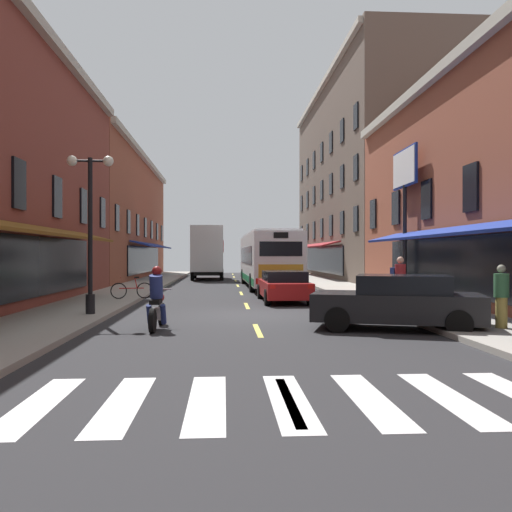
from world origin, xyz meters
TOP-DOWN VIEW (x-y plane):
  - ground_plane at (0.00, 0.00)m, footprint 34.80×80.00m
  - lane_centre_dashes at (0.00, -0.25)m, footprint 0.14×73.90m
  - crosswalk_near at (0.00, -10.00)m, footprint 7.10×2.80m
  - sidewalk_left at (-5.90, 0.00)m, footprint 3.00×80.00m
  - sidewalk_right at (5.90, 0.00)m, footprint 3.00×80.00m
  - billboard_sign at (7.05, 5.50)m, footprint 0.40×2.83m
  - transit_bus at (1.71, 14.05)m, footprint 2.82×12.57m
  - box_truck at (-2.17, 24.47)m, footprint 2.54×7.07m
  - sedan_near at (1.61, 4.64)m, footprint 1.97×4.62m
  - sedan_mid at (-2.14, 35.09)m, footprint 2.01×4.56m
  - sedan_far at (3.66, -3.58)m, footprint 4.65×3.07m
  - motorcycle_rider at (-2.64, -3.09)m, footprint 0.62×2.07m
  - bicycle_near at (-4.69, 4.97)m, footprint 1.69×0.50m
  - pedestrian_near at (5.03, 0.23)m, footprint 0.48×0.51m
  - pedestrian_mid at (6.03, -4.38)m, footprint 0.36×0.36m
  - street_lamp_twin at (-4.98, -0.62)m, footprint 1.42×0.32m

SIDE VIEW (x-z plane):
  - ground_plane at x=0.00m, z-range -0.10..0.00m
  - lane_centre_dashes at x=0.00m, z-range 0.00..0.01m
  - crosswalk_near at x=0.00m, z-range 0.00..0.01m
  - sidewalk_left at x=-5.90m, z-range 0.00..0.14m
  - sidewalk_right at x=5.90m, z-range 0.00..0.14m
  - bicycle_near at x=-4.69m, z-range 0.05..0.96m
  - sedan_near at x=1.61m, z-range 0.02..1.31m
  - sedan_mid at x=-2.14m, z-range 0.02..1.32m
  - motorcycle_rider at x=-2.64m, z-range -0.12..1.54m
  - sedan_far at x=3.66m, z-range 0.01..1.44m
  - pedestrian_mid at x=6.03m, z-range 0.15..1.73m
  - pedestrian_near at x=5.03m, z-range 0.19..1.95m
  - transit_bus at x=1.71m, z-range 0.08..3.33m
  - box_truck at x=-2.17m, z-range 0.01..4.14m
  - street_lamp_twin at x=-4.98m, z-range 0.41..5.28m
  - billboard_sign at x=7.05m, z-range 1.82..8.28m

